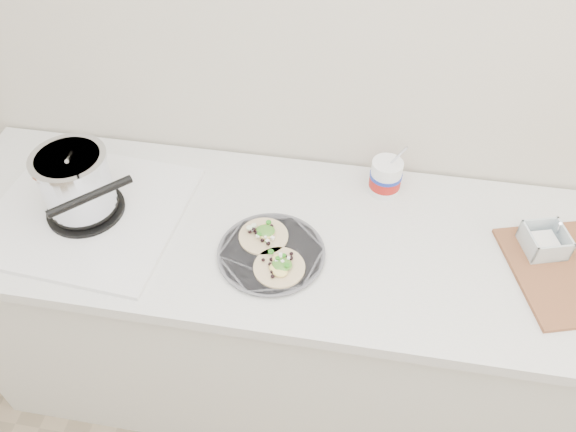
# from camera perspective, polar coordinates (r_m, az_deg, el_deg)

# --- Properties ---
(counter) EXTENTS (2.44, 0.66, 0.90)m
(counter) POSITION_cam_1_polar(r_m,az_deg,el_deg) (1.97, 4.98, -10.80)
(counter) COLOR silver
(counter) RESTS_ON ground
(stove) EXTENTS (0.59, 0.55, 0.26)m
(stove) POSITION_cam_1_polar(r_m,az_deg,el_deg) (1.71, -20.37, 2.22)
(stove) COLOR silver
(stove) RESTS_ON counter
(taco_plate) EXTENTS (0.30, 0.30, 0.04)m
(taco_plate) POSITION_cam_1_polar(r_m,az_deg,el_deg) (1.55, -1.72, -3.61)
(taco_plate) COLOR #55555C
(taco_plate) RESTS_ON counter
(tub) EXTENTS (0.10, 0.10, 0.22)m
(tub) POSITION_cam_1_polar(r_m,az_deg,el_deg) (1.71, 10.02, 4.12)
(tub) COLOR white
(tub) RESTS_ON counter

